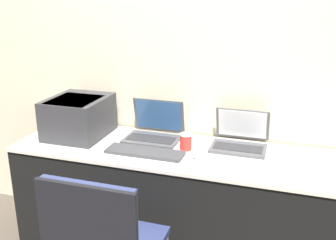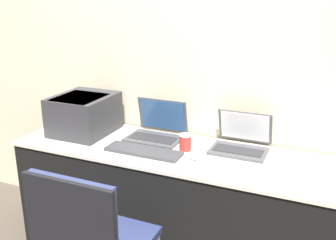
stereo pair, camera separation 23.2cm
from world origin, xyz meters
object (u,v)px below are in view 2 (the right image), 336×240
at_px(printer, 84,113).
at_px(mouse, 194,157).
at_px(external_keyboard, 143,151).
at_px(coffee_cup, 185,142).
at_px(chair, 88,238).
at_px(laptop_left, 157,130).
at_px(laptop_right, 241,142).

xyz_separation_m(printer, mouse, (0.85, -0.13, -0.13)).
height_order(external_keyboard, coffee_cup, coffee_cup).
relative_size(mouse, chair, 0.06).
distance_m(mouse, chair, 0.76).
bearing_deg(laptop_left, laptop_right, 1.90).
xyz_separation_m(printer, laptop_left, (0.50, 0.11, -0.09)).
height_order(laptop_right, chair, laptop_right).
distance_m(printer, mouse, 0.87).
distance_m(external_keyboard, mouse, 0.32).
height_order(printer, chair, printer).
bearing_deg(laptop_left, printer, -168.14).
bearing_deg(printer, laptop_right, 6.65).
distance_m(laptop_right, chair, 1.08).
relative_size(laptop_left, coffee_cup, 3.42).
distance_m(external_keyboard, coffee_cup, 0.26).
bearing_deg(external_keyboard, mouse, 4.93).
bearing_deg(chair, laptop_left, 93.84).
relative_size(printer, mouse, 7.01).
xyz_separation_m(external_keyboard, coffee_cup, (0.22, 0.14, 0.04)).
bearing_deg(laptop_right, mouse, -129.15).
xyz_separation_m(mouse, chair, (-0.29, -0.67, -0.20)).
bearing_deg(mouse, external_keyboard, -175.07).
height_order(printer, laptop_right, printer).
xyz_separation_m(printer, chair, (0.56, -0.81, -0.33)).
xyz_separation_m(laptop_right, coffee_cup, (-0.31, -0.15, 0.00)).
height_order(printer, mouse, printer).
bearing_deg(external_keyboard, laptop_left, 97.28).
xyz_separation_m(laptop_right, external_keyboard, (-0.53, -0.29, -0.04)).
height_order(external_keyboard, mouse, mouse).
height_order(laptop_right, mouse, laptop_right).
bearing_deg(external_keyboard, printer, 163.16).
bearing_deg(mouse, printer, 171.00).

